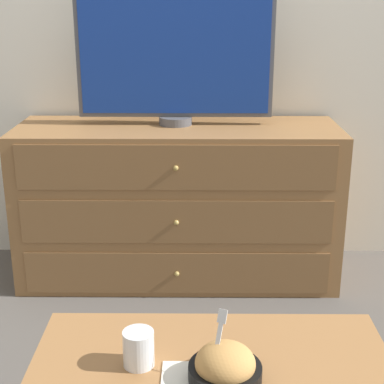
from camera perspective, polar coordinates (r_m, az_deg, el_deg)
name	(u,v)px	position (r m, az deg, el deg)	size (l,w,h in m)	color
ground_plane	(198,250)	(3.35, 0.56, -5.68)	(12.00, 12.00, 0.00)	#56514C
wall_back	(199,11)	(3.07, 0.64, 17.18)	(12.00, 0.05, 2.60)	silver
dresser	(178,203)	(2.93, -1.36, -1.08)	(1.56, 0.53, 0.78)	olive
tv	(175,53)	(2.82, -1.66, 13.36)	(0.93, 0.16, 0.66)	#515156
coffee_table	(212,378)	(1.72, 1.94, -17.58)	(0.99, 0.47, 0.43)	#9E6B3D
takeout_bowl	(225,367)	(1.58, 3.23, -16.59)	(0.19, 0.19, 0.18)	black
drink_cup	(139,350)	(1.64, -5.20, -15.05)	(0.08, 0.08, 0.10)	#9E6638
napkin	(193,381)	(1.59, 0.14, -17.87)	(0.17, 0.17, 0.00)	silver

